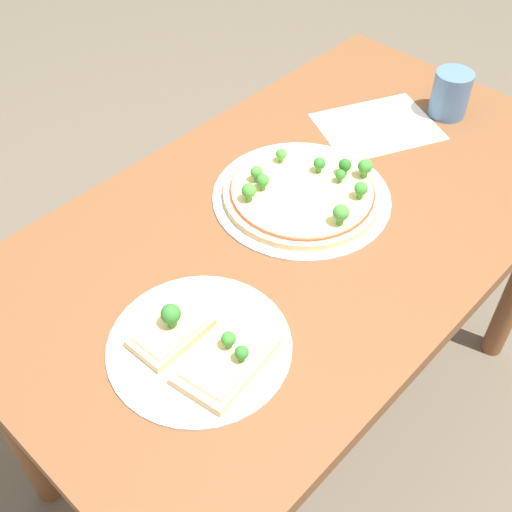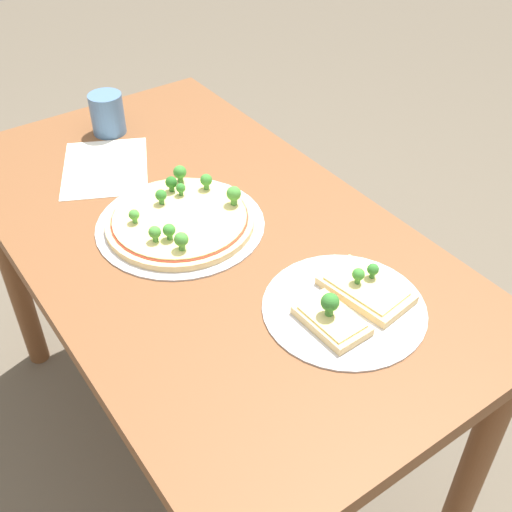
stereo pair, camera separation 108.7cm
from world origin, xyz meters
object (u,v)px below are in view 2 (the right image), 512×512
object	(u,v)px
drinking_cup	(107,114)
pizza_tray_whole	(180,220)
pizza_tray_slice	(349,303)
dining_table	(204,266)

from	to	relation	value
drinking_cup	pizza_tray_whole	bearing A→B (deg)	173.61
pizza_tray_slice	dining_table	bearing A→B (deg)	14.29
pizza_tray_whole	dining_table	bearing A→B (deg)	-133.88
pizza_tray_slice	drinking_cup	size ratio (longest dim) A/B	2.85
dining_table	pizza_tray_whole	size ratio (longest dim) A/B	3.66
pizza_tray_whole	drinking_cup	xyz separation A→B (m)	(0.44, -0.05, 0.04)
dining_table	drinking_cup	xyz separation A→B (m)	(0.47, -0.02, 0.16)
dining_table	drinking_cup	bearing A→B (deg)	-2.24
pizza_tray_slice	drinking_cup	xyz separation A→B (m)	(0.83, 0.07, 0.04)
pizza_tray_whole	pizza_tray_slice	distance (m)	0.40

